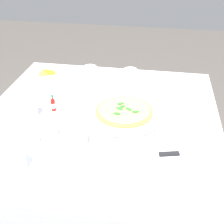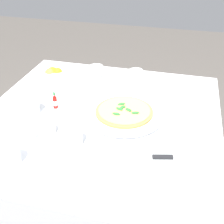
{
  "view_description": "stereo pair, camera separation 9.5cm",
  "coord_description": "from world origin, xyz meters",
  "views": [
    {
      "loc": [
        0.24,
        -1.07,
        1.49
      ],
      "look_at": [
        0.05,
        0.01,
        0.78
      ],
      "focal_mm": 46.5,
      "sensor_mm": 36.0,
      "label": 1
    },
    {
      "loc": [
        0.33,
        -1.05,
        1.49
      ],
      "look_at": [
        0.05,
        0.01,
        0.78
      ],
      "focal_mm": 46.5,
      "sensor_mm": 36.0,
      "label": 2
    }
  ],
  "objects": [
    {
      "name": "hot_sauce_bottle",
      "position": [
        -0.22,
        0.01,
        0.79
      ],
      "size": [
        0.02,
        0.02,
        0.08
      ],
      "color": "#B7140F",
      "rests_on": "dining_table"
    },
    {
      "name": "water_glass_left_edge",
      "position": [
        -0.31,
        -0.06,
        0.81
      ],
      "size": [
        0.07,
        0.07,
        0.13
      ],
      "color": "white",
      "rests_on": "dining_table"
    },
    {
      "name": "napkin_folded",
      "position": [
        0.35,
        -0.23,
        0.77
      ],
      "size": [
        0.24,
        0.16,
        0.02
      ],
      "rotation": [
        0.0,
        0.0,
        0.14
      ],
      "color": "white",
      "rests_on": "dining_table"
    },
    {
      "name": "dining_table",
      "position": [
        0.0,
        0.0,
        0.62
      ],
      "size": [
        1.07,
        1.07,
        0.76
      ],
      "color": "white",
      "rests_on": "ground_plane"
    },
    {
      "name": "ground_plane",
      "position": [
        0.0,
        0.0,
        0.0
      ],
      "size": [
        8.0,
        8.0,
        0.0
      ],
      "primitive_type": "plane",
      "color": "#4C4742"
    },
    {
      "name": "citrus_bowl",
      "position": [
        -0.36,
        0.3,
        0.79
      ],
      "size": [
        0.15,
        0.15,
        0.07
      ],
      "color": "white",
      "rests_on": "dining_table"
    },
    {
      "name": "dinner_knife",
      "position": [
        0.36,
        -0.23,
        0.78
      ],
      "size": [
        0.19,
        0.07,
        0.01
      ],
      "rotation": [
        0.0,
        0.0,
        0.24
      ],
      "color": "silver",
      "rests_on": "napkin_folded"
    },
    {
      "name": "coffee_cup_near_right",
      "position": [
        0.09,
        0.38,
        0.79
      ],
      "size": [
        0.13,
        0.13,
        0.07
      ],
      "color": "white",
      "rests_on": "dining_table"
    },
    {
      "name": "coffee_cup_back_corner",
      "position": [
        0.37,
        0.23,
        0.79
      ],
      "size": [
        0.13,
        0.13,
        0.06
      ],
      "color": "white",
      "rests_on": "dining_table"
    },
    {
      "name": "coffee_cup_far_right",
      "position": [
        -0.17,
        -0.19,
        0.79
      ],
      "size": [
        0.13,
        0.13,
        0.07
      ],
      "color": "white",
      "rests_on": "dining_table"
    },
    {
      "name": "pizza_plate",
      "position": [
        0.11,
        0.03,
        0.77
      ],
      "size": [
        0.36,
        0.36,
        0.02
      ],
      "color": "white",
      "rests_on": "dining_table"
    },
    {
      "name": "menu_card",
      "position": [
        0.42,
        -0.03,
        0.79
      ],
      "size": [
        0.07,
        0.06,
        0.06
      ],
      "rotation": [
        0.0,
        0.0,
        3.84
      ],
      "color": "white",
      "rests_on": "dining_table"
    },
    {
      "name": "pizza",
      "position": [
        0.11,
        0.03,
        0.78
      ],
      "size": [
        0.26,
        0.26,
        0.02
      ],
      "color": "#C68E47",
      "rests_on": "pizza_plate"
    },
    {
      "name": "water_glass_far_left",
      "position": [
        -0.04,
        -0.22,
        0.81
      ],
      "size": [
        0.07,
        0.07,
        0.1
      ],
      "color": "white",
      "rests_on": "dining_table"
    },
    {
      "name": "water_glass_near_left",
      "position": [
        -0.22,
        -0.38,
        0.8
      ],
      "size": [
        0.07,
        0.07,
        0.1
      ],
      "color": "white",
      "rests_on": "dining_table"
    },
    {
      "name": "coffee_cup_right_edge",
      "position": [
        -0.14,
        0.39,
        0.79
      ],
      "size": [
        0.13,
        0.13,
        0.06
      ],
      "color": "white",
      "rests_on": "dining_table"
    },
    {
      "name": "pepper_shaker",
      "position": [
        -0.25,
        0.0,
        0.78
      ],
      "size": [
        0.03,
        0.03,
        0.06
      ],
      "color": "white",
      "rests_on": "dining_table"
    },
    {
      "name": "salt_shaker",
      "position": [
        -0.19,
        0.02,
        0.78
      ],
      "size": [
        0.03,
        0.03,
        0.06
      ],
      "color": "white",
      "rests_on": "dining_table"
    }
  ]
}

